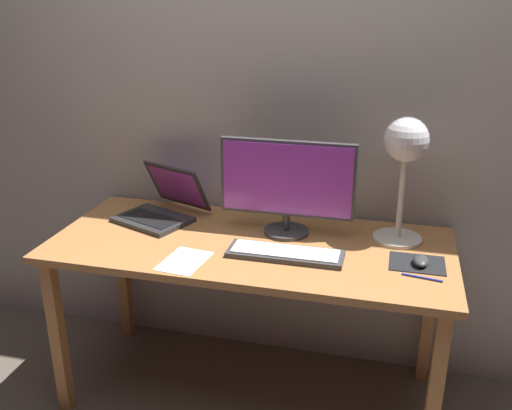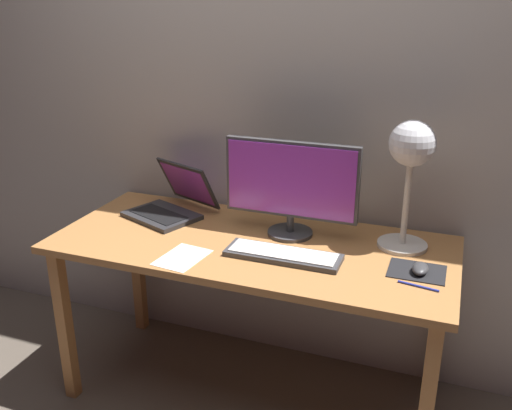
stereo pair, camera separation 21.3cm
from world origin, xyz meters
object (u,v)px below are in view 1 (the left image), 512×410
(monitor, at_px, (287,183))
(keyboard_main, at_px, (285,253))
(desk_lamp, at_px, (406,151))
(laptop, at_px, (164,203))
(pen, at_px, (422,278))
(mouse, at_px, (421,260))

(monitor, bearing_deg, keyboard_main, -79.52)
(keyboard_main, xyz_separation_m, desk_lamp, (0.41, 0.26, 0.36))
(keyboard_main, bearing_deg, laptop, 156.16)
(desk_lamp, distance_m, pen, 0.49)
(laptop, bearing_deg, keyboard_main, -23.84)
(desk_lamp, bearing_deg, laptop, 179.64)
(monitor, height_order, laptop, monitor)
(desk_lamp, xyz_separation_m, pen, (0.09, -0.32, -0.37))
(mouse, bearing_deg, monitor, 162.46)
(desk_lamp, bearing_deg, mouse, -67.67)
(monitor, distance_m, laptop, 0.59)
(monitor, distance_m, desk_lamp, 0.48)
(desk_lamp, relative_size, pen, 3.60)
(mouse, distance_m, pen, 0.11)
(laptop, bearing_deg, monitor, -4.93)
(laptop, xyz_separation_m, mouse, (1.10, -0.22, -0.04))
(monitor, relative_size, laptop, 1.31)
(keyboard_main, bearing_deg, pen, -6.36)
(mouse, relative_size, pen, 0.69)
(laptop, distance_m, pen, 1.15)
(keyboard_main, distance_m, mouse, 0.50)
(keyboard_main, height_order, desk_lamp, desk_lamp)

